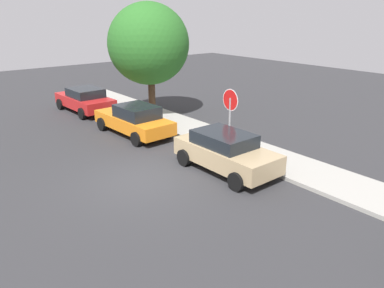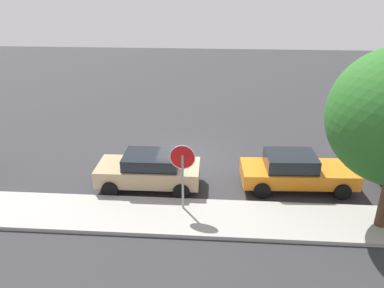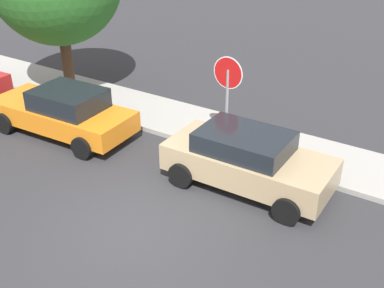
% 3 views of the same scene
% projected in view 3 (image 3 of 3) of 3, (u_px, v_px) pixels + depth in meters
% --- Properties ---
extents(ground_plane, '(60.00, 60.00, 0.00)m').
position_uv_depth(ground_plane, '(137.00, 228.00, 10.44)').
color(ground_plane, '#2D2D30').
extents(sidewalk_curb, '(32.00, 2.21, 0.14)m').
position_uv_depth(sidewalk_curb, '(242.00, 138.00, 14.03)').
color(sidewalk_curb, '#9E9B93').
rests_on(sidewalk_curb, ground_plane).
extents(stop_sign, '(0.89, 0.08, 2.61)m').
position_uv_depth(stop_sign, '(228.00, 85.00, 12.96)').
color(stop_sign, gray).
rests_on(stop_sign, ground_plane).
extents(parked_car_tan, '(4.06, 1.97, 1.45)m').
position_uv_depth(parked_car_tan, '(247.00, 159.00, 11.54)').
color(parked_car_tan, tan).
rests_on(parked_car_tan, ground_plane).
extents(parked_car_orange, '(4.54, 2.09, 1.45)m').
position_uv_depth(parked_car_orange, '(63.00, 112.00, 14.05)').
color(parked_car_orange, orange).
rests_on(parked_car_orange, ground_plane).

